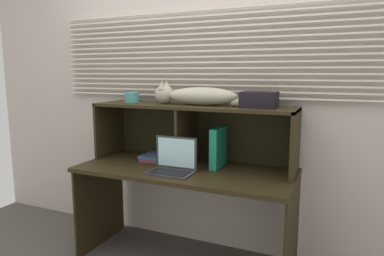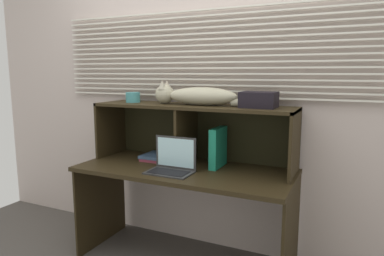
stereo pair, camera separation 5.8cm
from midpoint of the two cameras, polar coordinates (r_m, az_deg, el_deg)
The scene contains 9 objects.
back_panel_with_blinds at distance 2.74m, azimuth 2.74°, elevation 6.20°, with size 4.40×0.08×2.50m.
desk at distance 2.53m, azimuth -0.62°, elevation -9.49°, with size 1.54×0.67×0.72m.
hutch_shelf_unit at distance 2.58m, azimuth 0.88°, elevation 1.09°, with size 1.50×0.38×0.44m.
cat at distance 2.51m, azimuth 1.39°, elevation 5.29°, with size 0.88×0.16×0.17m.
laptop at distance 2.39m, azimuth -2.63°, elevation -5.91°, with size 0.31×0.20×0.24m.
binder_upright at distance 2.50m, azimuth 4.96°, elevation -3.20°, with size 0.05×0.23×0.29m, color #1B8463.
book_stack at distance 2.74m, azimuth -5.23°, elevation -4.73°, with size 0.19×0.23×0.04m.
small_basket at distance 2.78m, azimuth -9.08°, elevation 4.99°, with size 0.11×0.11×0.08m, color teal.
storage_box at distance 2.37m, azimuth 11.60°, elevation 4.56°, with size 0.23×0.19×0.11m, color black.
Camera 2 is at (1.06, -1.98, 1.39)m, focal length 32.51 mm.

